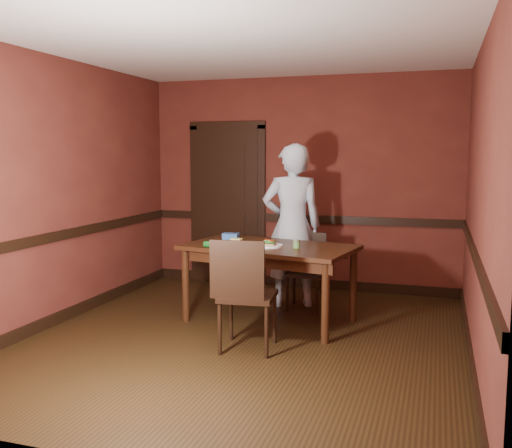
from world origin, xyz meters
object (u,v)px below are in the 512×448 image
Objects in this scene: sandwich_plate at (269,245)px; cheese_saucer at (236,241)px; food_tub at (231,237)px; chair_far at (305,272)px; chair_near at (248,294)px; person at (292,226)px; dining_table at (269,283)px; sauce_jar at (296,244)px.

sandwich_plate is 0.42m from cheese_saucer.
sandwich_plate is at bearing -34.57° from food_tub.
chair_near is at bearing -98.06° from chair_far.
chair_near is 1.61m from person.
person is (0.07, 0.68, 0.52)m from dining_table.
sandwich_plate is (-0.23, -0.66, 0.39)m from chair_far.
cheese_saucer is at bearing -58.26° from food_tub.
dining_table is at bearing -7.22° from cheese_saucer.
cheese_saucer is 0.80× the size of food_tub.
dining_table is at bearing 105.45° from sandwich_plate.
food_tub is at bearing 17.98° from person.
chair_near is 3.67× the size of sandwich_plate.
chair_near reaches higher than food_tub.
sauce_jar reaches higher than chair_far.
chair_far reaches higher than dining_table.
sauce_jar is (0.29, -0.01, 0.02)m from sandwich_plate.
dining_table is 0.56m from cheese_saucer.
chair_near is (-0.19, -1.46, 0.08)m from chair_far.
chair_far is at bearing 130.14° from person.
food_tub is at bearing -155.10° from chair_far.
sauce_jar is at bearing -113.65° from chair_near.
sauce_jar is (0.24, -0.77, -0.08)m from person.
chair_near is 6.73× the size of cheese_saucer.
dining_table is at bearing -28.42° from food_tub.
chair_far is 0.79m from sauce_jar.
cheese_saucer is (-0.44, -0.63, -0.11)m from person.
dining_table is at bearing -114.10° from chair_far.
sauce_jar reaches higher than sandwich_plate.
chair_far is at bearing 94.99° from sauce_jar.
cheese_saucer is 0.21m from food_tub.
sauce_jar is 0.70m from cheese_saucer.
cheese_saucer is (-0.62, -0.53, 0.39)m from chair_far.
dining_table is 11.37× the size of cheese_saucer.
chair_far is 9.83× the size of sauce_jar.
sauce_jar reaches higher than dining_table.
sauce_jar is at bearing -25.76° from food_tub.
person is at bearing 86.56° from sandwich_plate.
chair_near is at bearing -64.68° from cheese_saucer.
food_tub is (-0.50, 0.22, 0.44)m from dining_table.
food_tub is at bearing 150.51° from sandwich_plate.
chair_near is at bearing -67.80° from food_tub.
person reaches higher than chair_far.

